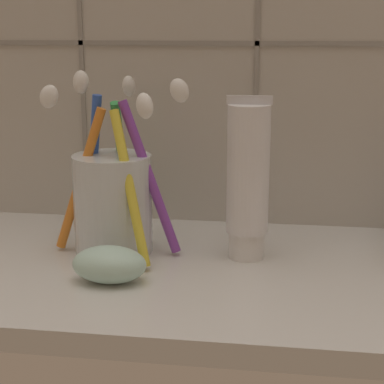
{
  "coord_description": "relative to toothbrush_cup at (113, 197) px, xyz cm",
  "views": [
    {
      "loc": [
        5.0,
        -54.62,
        23.12
      ],
      "look_at": [
        -3.1,
        1.16,
        8.62
      ],
      "focal_mm": 60.0,
      "sensor_mm": 36.0,
      "label": 1
    }
  ],
  "objects": [
    {
      "name": "toothbrush_cup",
      "position": [
        0.0,
        0.0,
        0.0
      ],
      "size": [
        14.57,
        14.56,
        17.32
      ],
      "color": "silver",
      "rests_on": "sink_counter"
    },
    {
      "name": "sink_counter",
      "position": [
        10.97,
        -2.91,
        -6.4
      ],
      "size": [
        75.86,
        28.95,
        2.0
      ],
      "primitive_type": "cube",
      "color": "silver",
      "rests_on": "ground"
    },
    {
      "name": "toothpaste_tube",
      "position": [
        12.81,
        -0.02,
        2.17
      ],
      "size": [
        4.11,
        3.92,
        15.24
      ],
      "color": "white",
      "rests_on": "sink_counter"
    },
    {
      "name": "soap_bar",
      "position": [
        1.63,
        -7.82,
        -3.84
      ],
      "size": [
        6.41,
        4.23,
        3.13
      ],
      "primitive_type": "ellipsoid",
      "color": "silver",
      "rests_on": "sink_counter"
    }
  ]
}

